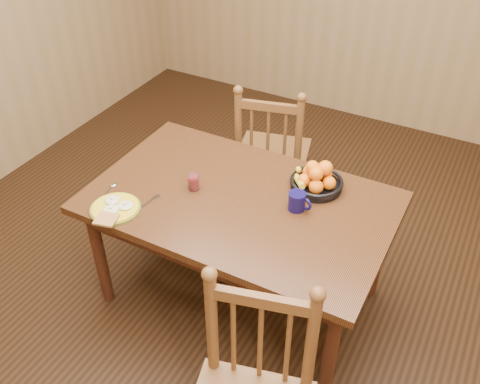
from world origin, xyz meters
The scene contains 9 objects.
room centered at (0.00, 0.00, 1.35)m, with size 4.52×5.02×2.72m.
dining_table centered at (0.00, 0.00, 0.67)m, with size 1.60×1.00×0.75m.
chair_far centered at (-0.19, 0.81, 0.51)m, with size 0.57×0.55×1.04m.
breakfast_plate centered at (-0.53, -0.39, 0.76)m, with size 0.26×0.30×0.04m.
fork centered at (-0.41, -0.26, 0.75)m, with size 0.05×0.18×0.00m.
spoon centered at (-0.67, -0.24, 0.75)m, with size 0.04×0.16×0.01m.
coffee_mug centered at (0.30, 0.07, 0.80)m, with size 0.13×0.09×0.10m.
juice_glass centered at (-0.27, -0.04, 0.79)m, with size 0.06×0.06×0.09m.
fruit_bowl centered at (0.32, 0.29, 0.81)m, with size 0.29×0.29×0.17m.
Camera 1 is at (1.05, -1.96, 2.51)m, focal length 40.00 mm.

